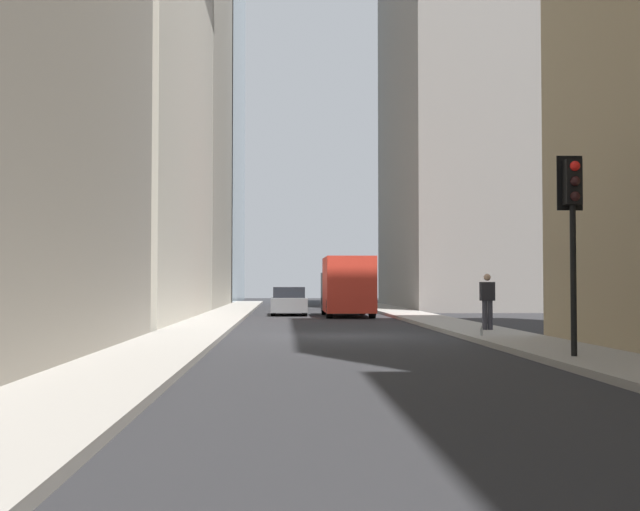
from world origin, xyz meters
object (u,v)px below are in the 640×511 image
at_px(discarded_bottle, 481,332).
at_px(hatchback_grey, 289,302).
at_px(delivery_truck, 347,286).
at_px(traffic_light_foreground, 573,208).
at_px(pedestrian, 487,299).

bearing_deg(discarded_bottle, hatchback_grey, 15.19).
relative_size(delivery_truck, hatchback_grey, 1.50).
bearing_deg(traffic_light_foreground, pedestrian, -3.86).
distance_m(traffic_light_foreground, pedestrian, 9.67).
height_order(hatchback_grey, pedestrian, pedestrian).
relative_size(traffic_light_foreground, pedestrian, 2.29).
xyz_separation_m(hatchback_grey, traffic_light_foreground, (-25.65, -5.46, 2.41)).
xyz_separation_m(delivery_truck, traffic_light_foreground, (-23.82, -2.66, 1.62)).
relative_size(delivery_truck, pedestrian, 3.70).
distance_m(hatchback_grey, pedestrian, 17.33).
distance_m(delivery_truck, traffic_light_foreground, 24.03).
distance_m(traffic_light_foreground, discarded_bottle, 7.12).
xyz_separation_m(hatchback_grey, discarded_bottle, (-19.12, -5.19, -0.42)).
bearing_deg(pedestrian, discarded_bottle, 162.81).
bearing_deg(hatchback_grey, delivery_truck, -123.19).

